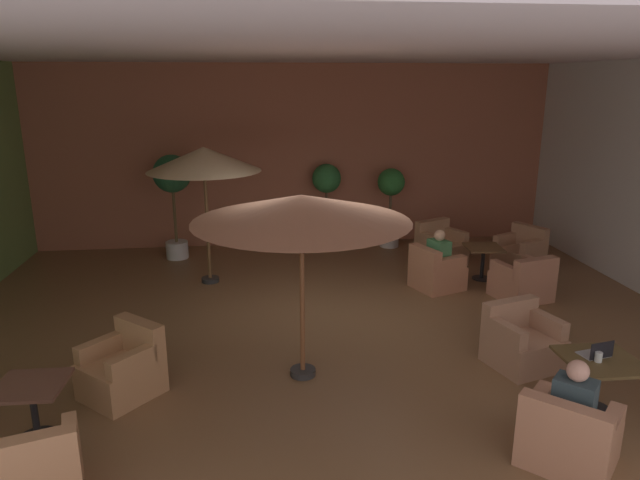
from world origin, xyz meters
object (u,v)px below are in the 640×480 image
Objects in this scene: armchair_mid_center_west at (440,248)px; patio_umbrella_tall_red at (204,160)px; armchair_mid_center_east at (523,282)px; armchair_front_right_south at (31,476)px; cafe_table_front_left at (600,369)px; potted_tree_mid_right at (327,192)px; patron_blue_shirt at (574,398)px; armchair_front_right_north at (124,370)px; armchair_front_left_east at (568,437)px; armchair_front_left_north at (522,343)px; armchair_mid_center_north at (436,272)px; patron_by_window at (439,250)px; cafe_table_mid_center at (483,254)px; potted_tree_mid_left at (173,185)px; patio_umbrella_center_beige at (301,209)px; iced_drink_cup at (598,357)px; cafe_table_front_right at (32,398)px; open_laptop at (597,352)px; armchair_mid_center_south at (520,253)px; potted_tree_left_corner at (391,197)px.

patio_umbrella_tall_red is at bearing -173.43° from armchair_mid_center_west.
armchair_front_right_south is at bearing -147.09° from armchair_mid_center_east.
potted_tree_mid_right is at bearing 107.16° from cafe_table_front_left.
armchair_front_right_north is at bearing 158.15° from patron_blue_shirt.
potted_tree_mid_right is at bearing 99.59° from armchair_front_left_east.
armchair_front_left_north is 2.88m from armchair_mid_center_north.
patron_by_window reaches higher than armchair_front_left_east.
patio_umbrella_tall_red is (-4.54, 4.83, 1.72)m from cafe_table_front_left.
cafe_table_mid_center is (0.46, 4.38, -0.03)m from cafe_table_front_left.
armchair_front_left_east is 8.62m from potted_tree_mid_left.
patio_umbrella_tall_red is 0.96× the size of patio_umbrella_center_beige.
potted_tree_mid_right is (1.05, 5.70, -0.91)m from patio_umbrella_center_beige.
armchair_front_left_east reaches higher than iced_drink_cup.
armchair_mid_center_north reaches higher than iced_drink_cup.
armchair_mid_center_north is at bearing 152.74° from armchair_mid_center_east.
potted_tree_mid_right is at bearing 119.19° from patron_by_window.
cafe_table_front_right is 0.70× the size of armchair_mid_center_north.
armchair_front_right_south is 0.38× the size of patio_umbrella_center_beige.
open_laptop is at bearing -50.15° from potted_tree_mid_left.
patron_blue_shirt is at bearing -40.04° from patio_umbrella_center_beige.
armchair_front_right_north is 0.50× the size of potted_tree_mid_left.
potted_tree_mid_left is at bearing 121.77° from armchair_front_left_east.
open_laptop is (-0.47, -4.32, 0.20)m from cafe_table_mid_center.
iced_drink_cup is (5.24, -6.45, -0.86)m from potted_tree_mid_left.
patron_by_window is (0.30, 4.85, 0.41)m from armchair_front_left_east.
cafe_table_front_left is 0.33× the size of patio_umbrella_tall_red.
armchair_front_right_north is at bearing 157.72° from armchair_front_left_east.
cafe_table_mid_center is 5.11m from patio_umbrella_center_beige.
armchair_mid_center_south reaches higher than armchair_mid_center_north.
cafe_table_front_right is 7.77m from potted_tree_mid_right.
patio_umbrella_center_beige is at bearing 139.96° from patron_blue_shirt.
patio_umbrella_center_beige reaches higher than armchair_mid_center_north.
iced_drink_cup is (-0.04, -5.40, 0.36)m from armchair_mid_center_west.
potted_tree_mid_left is 3.24m from potted_tree_mid_right.
patron_by_window is (0.21, -2.72, -0.41)m from potted_tree_left_corner.
armchair_front_right_north is 5.61m from armchair_mid_center_north.
cafe_table_front_left is 6.79m from potted_tree_left_corner.
armchair_front_left_north reaches higher than cafe_table_front_left.
armchair_front_right_north is at bearing -178.36° from armchair_front_left_north.
potted_tree_mid_left is (-0.77, 1.57, -0.70)m from patio_umbrella_tall_red.
potted_tree_left_corner is at bearing 51.58° from armchair_front_right_north.
cafe_table_front_right is at bearing 169.07° from patron_blue_shirt.
potted_tree_mid_right is (3.16, 5.89, 0.90)m from armchair_front_right_north.
armchair_front_left_east is 7.62m from potted_tree_left_corner.
patio_umbrella_tall_red reaches higher than armchair_front_right_north.
armchair_mid_center_south is (1.98, 0.89, 0.00)m from armchair_mid_center_north.
patron_by_window is at bearing 151.67° from armchair_mid_center_east.
patio_umbrella_tall_red reaches higher than potted_tree_mid_right.
patio_umbrella_tall_red is at bearing 133.22° from cafe_table_front_left.
potted_tree_mid_right reaches higher than armchair_front_left_east.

